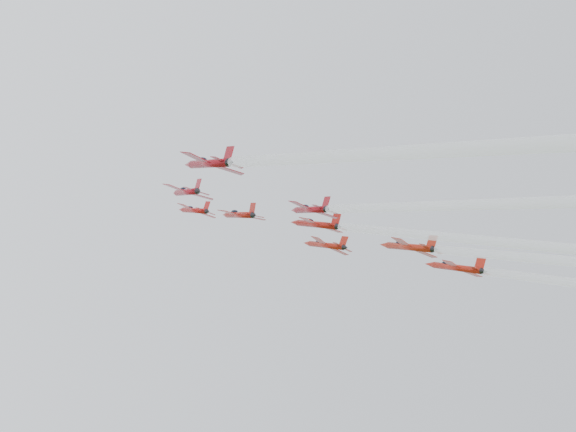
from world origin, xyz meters
TOP-DOWN VIEW (x-y plane):
  - jet_lead at (-3.92, 27.02)m, footprint 8.86×11.73m
  - jet_row2_left at (-15.83, 10.60)m, footprint 9.47×12.54m
  - jet_row2_center at (-2.49, 13.45)m, footprint 9.83×13.01m
  - jet_row2_right at (16.85, 11.09)m, footprint 9.67×12.80m
  - jet_center at (0.89, -45.01)m, footprint 9.29×91.74m
  - jet_rear_farleft at (-28.36, -58.27)m, footprint 9.70×95.81m
  - jet_rear_left at (-7.97, -50.69)m, footprint 8.60×84.94m

SIDE VIEW (x-z plane):
  - jet_rear_farleft at x=-28.36m, z-range 109.19..154.55m
  - jet_rear_left at x=-7.97m, z-range 115.28..155.50m
  - jet_center at x=0.89m, z-range 116.31..159.75m
  - jet_row2_left at x=-15.83m, z-range 160.60..167.20m
  - jet_row2_right at x=16.85m, z-range 160.76..167.50m
  - jet_row2_center at x=-2.49m, z-range 161.80..168.65m
  - jet_lead at x=-3.92m, z-range 168.43..174.60m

